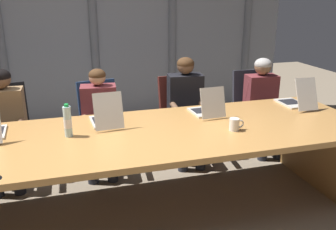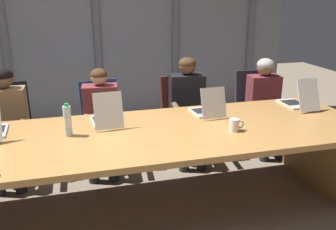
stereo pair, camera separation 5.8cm
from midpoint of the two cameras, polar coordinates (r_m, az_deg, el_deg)
The scene contains 16 objects.
ground_plane at distance 3.36m, azimuth -8.18°, elevation -15.06°, with size 12.20×12.20×0.00m, color #7F705B.
conference_table at distance 3.07m, azimuth -8.70°, elevation -5.52°, with size 4.49×1.22×0.74m.
curtain_backdrop at distance 5.42m, azimuth -12.96°, elevation 12.88°, with size 6.10×0.17×2.72m.
laptop_center at distance 3.27m, azimuth -10.21°, elevation -0.45°, with size 0.27×0.44×0.32m.
laptop_right_mid at distance 3.50m, azimuth 5.63°, elevation 0.96°, with size 0.26×0.40×0.29m.
laptop_right_end at distance 3.96m, azimuth 19.09°, elevation 2.19°, with size 0.23×0.47×0.32m.
office_chair_left_mid at distance 4.19m, azimuth -23.78°, elevation -4.08°, with size 0.60×0.61×0.96m.
office_chair_center at distance 4.15m, azimuth -10.55°, elevation -3.05°, with size 0.60×0.61×0.93m.
office_chair_right_mid at distance 4.33m, azimuth 1.77°, elevation -1.82°, with size 0.60×0.60×0.93m.
office_chair_right_end at distance 4.70m, azimuth 12.84°, elevation -0.61°, with size 0.60×0.60×0.94m.
person_left_mid at distance 3.94m, azimuth -24.65°, elevation -0.82°, with size 0.39×0.55×1.16m.
person_center at distance 3.90m, azimuth -11.11°, elevation -0.17°, with size 0.42×0.57×1.11m.
person_right_mid at distance 4.09m, azimuth 2.53°, elevation 1.72°, with size 0.43×0.57×1.19m.
person_right_end at distance 4.49m, azimuth 14.42°, elevation 2.37°, with size 0.41×0.57×1.13m.
water_bottle_primary at distance 3.04m, azimuth -16.01°, elevation -1.02°, with size 0.06×0.06×0.28m.
coffee_mug_near at distance 3.13m, azimuth 9.92°, elevation -1.47°, with size 0.13×0.08×0.11m.
Camera 1 is at (-0.36, -2.78, 1.85)m, focal length 38.80 mm.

